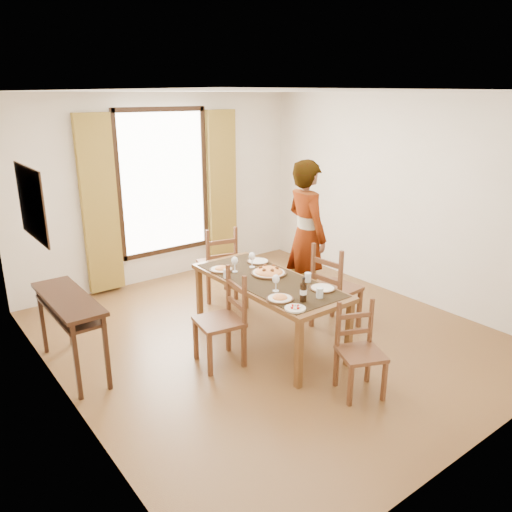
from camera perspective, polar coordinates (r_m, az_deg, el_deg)
ground at (r=5.88m, az=1.42°, el=-9.02°), size 5.00×5.00×0.00m
room_shell at (r=5.45m, az=0.66°, el=6.06°), size 4.60×5.10×2.74m
console_table at (r=5.23m, az=-20.62°, el=-5.54°), size 0.38×1.20×0.80m
dining_table at (r=5.45m, az=1.38°, el=-3.34°), size 0.80×1.91×0.76m
chair_west at (r=5.14m, az=-3.88°, el=-7.50°), size 0.50×0.50×0.99m
chair_north at (r=6.74m, az=-4.37°, el=-1.02°), size 0.54×0.54×1.02m
chair_south at (r=4.77m, az=11.75°, el=-10.78°), size 0.51×0.51×0.87m
chair_east at (r=5.93m, az=8.98°, el=-3.83°), size 0.51×0.51×1.05m
man at (r=6.37m, az=5.78°, el=2.36°), size 0.84×0.67×1.92m
plate_sw at (r=4.89m, az=2.75°, el=-4.71°), size 0.27×0.27×0.05m
plate_se at (r=5.19m, az=7.62°, el=-3.51°), size 0.27×0.27×0.05m
plate_nw at (r=5.70m, az=-3.98°, el=-1.39°), size 0.27×0.27×0.05m
plate_ne at (r=5.96m, az=0.23°, el=-0.47°), size 0.27×0.27×0.05m
pasta_platter at (r=5.56m, az=1.46°, el=-1.61°), size 0.40×0.40×0.10m
caprese_plate at (r=4.70m, az=4.50°, el=-5.86°), size 0.20×0.20×0.04m
wine_glass_a at (r=5.07m, az=2.29°, el=-3.09°), size 0.08×0.08×0.18m
wine_glass_b at (r=5.76m, az=-0.46°, el=-0.44°), size 0.08×0.08×0.18m
wine_glass_c at (r=5.62m, az=-2.45°, el=-0.94°), size 0.08×0.08×0.18m
tumbler_a at (r=5.36m, az=5.95°, el=-2.44°), size 0.07×0.07×0.10m
tumbler_b at (r=5.45m, az=-3.37°, el=-2.04°), size 0.07×0.07×0.10m
tumbler_c at (r=4.97m, az=7.29°, el=-4.19°), size 0.07×0.07×0.10m
wine_bottle at (r=4.83m, az=5.44°, el=-3.83°), size 0.07×0.07×0.25m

